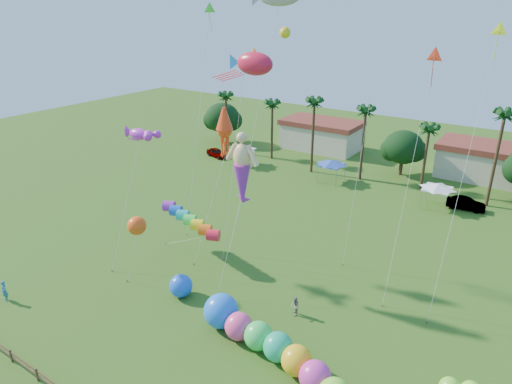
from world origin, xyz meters
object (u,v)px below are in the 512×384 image
Objects in this scene: car_b at (466,204)px; caterpillar_inflatable at (267,343)px; spectator_a at (4,291)px; spectator_b at (295,306)px; blue_ball at (181,286)px; car_a at (217,153)px.

car_b is 33.97m from caterpillar_inflatable.
caterpillar_inflatable is at bearing 23.20° from spectator_a.
spectator_b is 0.13× the size of caterpillar_inflatable.
blue_ball is (-15.84, -31.48, 0.25)m from car_b.
blue_ball is (-9.01, -3.02, 0.15)m from spectator_b.
caterpillar_inflatable is at bearing -122.48° from car_a.
spectator_a is at bearing -151.88° from car_a.
spectator_a is 0.14× the size of caterpillar_inflatable.
blue_ball is (11.36, 8.47, 0.06)m from spectator_a.
spectator_a reaches higher than spectator_b.
caterpillar_inflatable is (20.97, 6.56, 0.20)m from spectator_a.
car_b is 2.39× the size of spectator_a.
spectator_b is at bearing 159.90° from car_b.
car_a is 37.17m from blue_ball.
car_b is at bearing 61.59° from spectator_a.
blue_ball reaches higher than spectator_a.
car_a is 2.20× the size of spectator_a.
car_b is 35.24m from blue_ball.
car_b is 2.24× the size of blue_ball.
caterpillar_inflatable reaches higher than blue_ball.
spectator_b reaches higher than car_a.
spectator_a is at bearing 139.15° from car_b.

